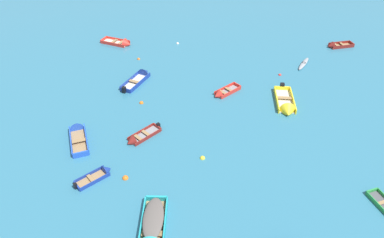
# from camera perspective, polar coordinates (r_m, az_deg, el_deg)

# --- Properties ---
(rowboat_red_outer_right) EXTENTS (4.08, 2.86, 1.27)m
(rowboat_red_outer_right) POSITION_cam_1_polar(r_m,az_deg,el_deg) (44.33, -11.25, 12.01)
(rowboat_red_outer_right) COLOR beige
(rowboat_red_outer_right) RESTS_ON ground_plane
(rowboat_blue_far_left) EXTENTS (2.34, 4.30, 1.16)m
(rowboat_blue_far_left) POSITION_cam_1_polar(r_m,az_deg,el_deg) (30.56, -18.16, -2.16)
(rowboat_blue_far_left) COLOR #99754C
(rowboat_blue_far_left) RESTS_ON ground_plane
(rowboat_deep_blue_back_row_center) EXTENTS (3.09, 4.35, 1.20)m
(rowboat_deep_blue_back_row_center) POSITION_cam_1_polar(r_m,az_deg,el_deg) (36.91, -8.38, 6.86)
(rowboat_deep_blue_back_row_center) COLOR beige
(rowboat_deep_blue_back_row_center) RESTS_ON ground_plane
(rowboat_maroon_near_right) EXTENTS (3.38, 1.60, 1.00)m
(rowboat_maroon_near_right) POSITION_cam_1_polar(r_m,az_deg,el_deg) (46.30, 22.37, 11.01)
(rowboat_maroon_near_right) COLOR #99754C
(rowboat_maroon_near_right) RESTS_ON ground_plane
(rowboat_yellow_far_right) EXTENTS (2.08, 4.88, 1.45)m
(rowboat_yellow_far_right) POSITION_cam_1_polar(r_m,az_deg,el_deg) (33.13, 15.16, 1.94)
(rowboat_yellow_far_right) COLOR beige
(rowboat_yellow_far_right) RESTS_ON ground_plane
(kayak_grey_center) EXTENTS (2.19, 2.90, 0.30)m
(kayak_grey_center) POSITION_cam_1_polar(r_m,az_deg,el_deg) (40.98, 17.78, 8.62)
(kayak_grey_center) COLOR gray
(kayak_grey_center) RESTS_ON ground_plane
(rowboat_turquoise_cluster_inner) EXTENTS (1.79, 4.36, 1.40)m
(rowboat_turquoise_cluster_inner) POSITION_cam_1_polar(r_m,az_deg,el_deg) (22.57, -6.49, -17.61)
(rowboat_turquoise_cluster_inner) COLOR #99754C
(rowboat_turquoise_cluster_inner) RESTS_ON ground_plane
(rowboat_red_near_camera) EXTENTS (3.07, 2.71, 0.94)m
(rowboat_red_near_camera) POSITION_cam_1_polar(r_m,az_deg,el_deg) (34.00, 4.95, 4.18)
(rowboat_red_near_camera) COLOR gray
(rowboat_red_near_camera) RESTS_ON ground_plane
(rowboat_deep_blue_outer_left) EXTENTS (2.72, 2.39, 0.89)m
(rowboat_deep_blue_outer_left) POSITION_cam_1_polar(r_m,az_deg,el_deg) (26.60, -14.75, -8.66)
(rowboat_deep_blue_outer_left) COLOR #99754C
(rowboat_deep_blue_outer_left) RESTS_ON ground_plane
(rowboat_maroon_midfield_left) EXTENTS (3.03, 2.88, 0.98)m
(rowboat_maroon_midfield_left) POSITION_cam_1_polar(r_m,az_deg,el_deg) (28.91, -8.99, -3.23)
(rowboat_maroon_midfield_left) COLOR gray
(rowboat_maroon_midfield_left) RESTS_ON ground_plane
(mooring_buoy_between_boats_right) EXTENTS (0.45, 0.45, 0.45)m
(mooring_buoy_between_boats_right) POSITION_cam_1_polar(r_m,az_deg,el_deg) (26.10, -10.83, -9.49)
(mooring_buoy_between_boats_right) COLOR orange
(mooring_buoy_between_boats_right) RESTS_ON ground_plane
(mooring_buoy_far_field) EXTENTS (0.40, 0.40, 0.40)m
(mooring_buoy_far_field) POSITION_cam_1_polar(r_m,az_deg,el_deg) (33.17, -8.27, 2.58)
(mooring_buoy_far_field) COLOR orange
(mooring_buoy_far_field) RESTS_ON ground_plane
(mooring_buoy_between_boats_left) EXTENTS (0.33, 0.33, 0.33)m
(mooring_buoy_between_boats_left) POSITION_cam_1_polar(r_m,az_deg,el_deg) (43.92, -2.37, 12.21)
(mooring_buoy_between_boats_left) COLOR silver
(mooring_buoy_between_boats_left) RESTS_ON ground_plane
(mooring_buoy_outer_edge) EXTENTS (0.40, 0.40, 0.40)m
(mooring_buoy_outer_edge) POSITION_cam_1_polar(r_m,az_deg,el_deg) (27.10, 1.73, -6.44)
(mooring_buoy_outer_edge) COLOR yellow
(mooring_buoy_outer_edge) RESTS_ON ground_plane
(mooring_buoy_midfield) EXTENTS (0.33, 0.33, 0.33)m
(mooring_buoy_midfield) POSITION_cam_1_polar(r_m,az_deg,el_deg) (40.73, -8.72, 9.63)
(mooring_buoy_midfield) COLOR orange
(mooring_buoy_midfield) RESTS_ON ground_plane
(mooring_buoy_near_foreground) EXTENTS (0.33, 0.33, 0.33)m
(mooring_buoy_near_foreground) POSITION_cam_1_polar(r_m,az_deg,el_deg) (38.32, 14.15, 6.97)
(mooring_buoy_near_foreground) COLOR red
(mooring_buoy_near_foreground) RESTS_ON ground_plane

